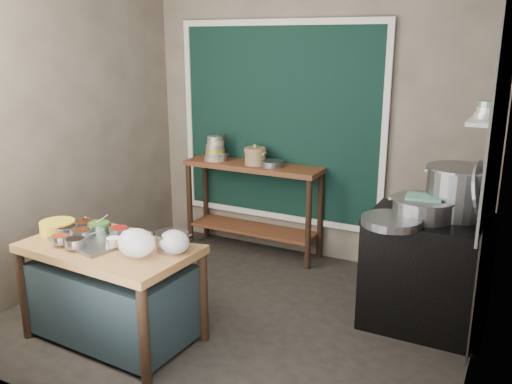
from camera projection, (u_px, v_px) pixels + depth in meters
The scene contains 30 objects.
floor at pixel (240, 316), 4.43m from camera, with size 3.50×3.00×0.02m, color #29251F.
back_wall at pixel (313, 120), 5.33m from camera, with size 3.50×0.02×2.80m, color #786A5C.
left_wall at pixel (66, 129), 4.83m from camera, with size 0.02×3.00×2.80m, color #786A5C.
right_wall at pixel (493, 171), 3.26m from camera, with size 0.02×3.00×2.80m, color #786A5C.
curtain_panel at pixel (279, 123), 5.47m from camera, with size 2.10×0.02×1.90m, color black.
curtain_frame at pixel (279, 124), 5.46m from camera, with size 2.22×0.03×2.02m, color beige, non-canonical shape.
tile_panel at pixel (504, 89), 3.62m from camera, with size 0.02×1.70×1.70m, color #B2B2AA.
soot_patch at pixel (486, 244), 4.02m from camera, with size 0.01×1.30×1.30m, color black.
wall_shelf at pixel (487, 119), 3.99m from camera, with size 0.22×0.70×0.03m, color beige.
prep_table at pixel (113, 293), 3.97m from camera, with size 1.25×0.72×0.75m, color olive.
back_counter at pixel (253, 208), 5.63m from camera, with size 1.45×0.40×0.95m, color brown.
stove_block at pixel (427, 273), 4.18m from camera, with size 0.90×0.68×0.85m, color black.
stove_top at pixel (432, 219), 4.06m from camera, with size 0.92×0.69×0.03m, color black.
condiment_tray at pixel (92, 240), 3.94m from camera, with size 0.56×0.40×0.02m, color gray.
condiment_bowls at pixel (91, 232), 3.96m from camera, with size 0.63×0.46×0.07m.
yellow_basin at pixel (58, 227), 4.08m from camera, with size 0.26×0.26×0.10m, color yellow.
saucepan at pixel (172, 241), 3.76m from camera, with size 0.24×0.24×0.13m, color gray, non-canonical shape.
plastic_bag_a at pixel (136, 243), 3.64m from camera, with size 0.26×0.22×0.20m, color white.
plastic_bag_b at pixel (174, 242), 3.70m from camera, with size 0.22×0.19×0.16m, color white.
bowl_stack at pixel (215, 150), 5.64m from camera, with size 0.23×0.23×0.25m.
utensil_cup at pixel (222, 156), 5.65m from camera, with size 0.15×0.15×0.09m, color gray.
ceramic_crock at pixel (255, 157), 5.45m from camera, with size 0.23×0.23×0.15m, color olive, non-canonical shape.
wide_bowl at pixel (272, 164), 5.38m from camera, with size 0.23×0.23×0.06m, color gray.
stock_pot at pixel (457, 192), 4.05m from camera, with size 0.49×0.49×0.38m, color gray, non-canonical shape.
pot_lid at pixel (481, 192), 3.91m from camera, with size 0.46×0.46×0.02m, color gray.
steamer at pixel (423, 208), 4.02m from camera, with size 0.47×0.47×0.15m, color gray, non-canonical shape.
green_cloth at pixel (424, 197), 4.00m from camera, with size 0.26×0.20×0.02m, color #5C9B76.
shallow_pan at pixel (391, 221), 3.88m from camera, with size 0.43×0.43×0.06m, color gray.
shelf_bowl_stack at pixel (487, 110), 3.90m from camera, with size 0.16×0.16×0.13m.
shelf_bowl_green at pixel (490, 111), 4.13m from camera, with size 0.13×0.13×0.05m, color gray.
Camera 1 is at (1.96, -3.48, 2.16)m, focal length 38.00 mm.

